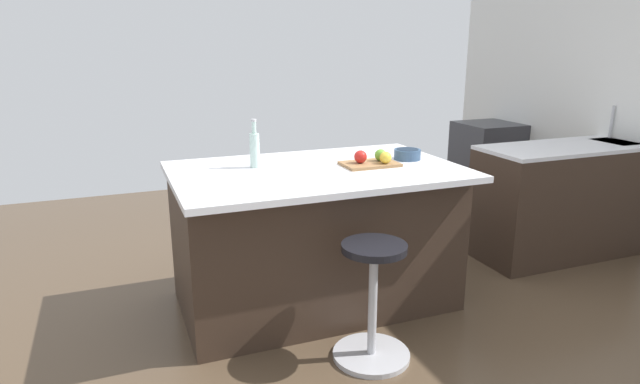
{
  "coord_description": "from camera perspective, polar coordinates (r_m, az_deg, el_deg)",
  "views": [
    {
      "loc": [
        1.31,
        2.92,
        1.74
      ],
      "look_at": [
        0.09,
        -0.18,
        0.81
      ],
      "focal_mm": 30.42,
      "sensor_mm": 36.0,
      "label": 1
    }
  ],
  "objects": [
    {
      "name": "oven_range",
      "position": [
        6.19,
        17.1,
        2.81
      ],
      "size": [
        0.6,
        0.61,
        0.9
      ],
      "color": "#38383D",
      "rests_on": "ground_plane"
    },
    {
      "name": "kitchen_island",
      "position": [
        3.65,
        -0.56,
        -4.62
      ],
      "size": [
        1.83,
        1.18,
        0.96
      ],
      "color": "#38281E",
      "rests_on": "ground_plane"
    },
    {
      "name": "apple_yellow",
      "position": [
        3.54,
        6.92,
        3.61
      ],
      "size": [
        0.08,
        0.08,
        0.08
      ],
      "primitive_type": "sphere",
      "color": "gold",
      "rests_on": "cutting_board"
    },
    {
      "name": "cutting_board",
      "position": [
        3.57,
        5.26,
        2.95
      ],
      "size": [
        0.36,
        0.24,
        0.02
      ],
      "primitive_type": "cube",
      "color": "olive",
      "rests_on": "kitchen_island"
    },
    {
      "name": "fruit_bowl",
      "position": [
        3.78,
        9.17,
        4.0
      ],
      "size": [
        0.18,
        0.18,
        0.07
      ],
      "color": "#334C6B",
      "rests_on": "kitchen_island"
    },
    {
      "name": "ground_plane",
      "position": [
        3.64,
        2.51,
        -13.0
      ],
      "size": [
        7.38,
        7.38,
        0.0
      ],
      "primitive_type": "plane",
      "color": "brown"
    },
    {
      "name": "water_bottle",
      "position": [
        3.5,
        -6.89,
        4.55
      ],
      "size": [
        0.06,
        0.06,
        0.31
      ],
      "color": "silver",
      "rests_on": "kitchen_island"
    },
    {
      "name": "sink_cabinet",
      "position": [
        5.19,
        26.83,
        -0.33
      ],
      "size": [
        2.15,
        0.6,
        1.21
      ],
      "color": "#38281E",
      "rests_on": "ground_plane"
    },
    {
      "name": "stool_by_window",
      "position": [
        3.09,
        5.56,
        -11.8
      ],
      "size": [
        0.44,
        0.44,
        0.69
      ],
      "color": "#B7B7BC",
      "rests_on": "ground_plane"
    },
    {
      "name": "apple_green",
      "position": [
        3.61,
        6.39,
        3.88
      ],
      "size": [
        0.08,
        0.08,
        0.08
      ],
      "primitive_type": "sphere",
      "color": "#609E2D",
      "rests_on": "cutting_board"
    },
    {
      "name": "apple_red",
      "position": [
        3.54,
        4.28,
        3.72
      ],
      "size": [
        0.08,
        0.08,
        0.08
      ],
      "primitive_type": "sphere",
      "color": "red",
      "rests_on": "cutting_board"
    }
  ]
}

